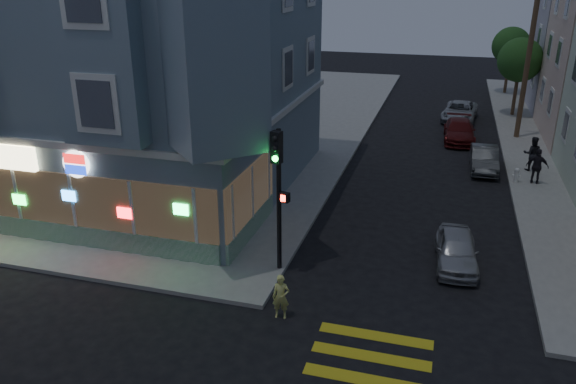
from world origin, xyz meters
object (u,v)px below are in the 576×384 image
at_px(parked_car_b, 484,159).
at_px(parked_car_c, 459,131).
at_px(traffic_signal, 278,178).
at_px(running_child, 281,297).
at_px(street_tree_near, 520,60).
at_px(street_tree_far, 511,46).
at_px(parked_car_d, 460,111).
at_px(fire_hydrant, 517,175).
at_px(pedestrian_b, 537,166).
at_px(parked_car_a, 457,250).
at_px(utility_pole, 528,60).
at_px(pedestrian_a, 532,154).

distance_m(parked_car_b, parked_car_c, 5.35).
relative_size(parked_car_b, traffic_signal, 0.76).
bearing_deg(parked_car_c, parked_car_b, -78.42).
bearing_deg(running_child, traffic_signal, 100.05).
relative_size(street_tree_near, street_tree_far, 1.00).
xyz_separation_m(parked_car_d, fire_hydrant, (2.70, -12.17, -0.12)).
relative_size(street_tree_far, pedestrian_b, 3.11).
bearing_deg(parked_car_b, running_child, -112.66).
bearing_deg(parked_car_b, street_tree_near, 78.59).
bearing_deg(running_child, street_tree_near, 64.77).
relative_size(street_tree_far, parked_car_d, 1.16).
bearing_deg(parked_car_a, traffic_signal, -162.01).
distance_m(pedestrian_b, parked_car_d, 12.65).
relative_size(pedestrian_b, parked_car_b, 0.46).
relative_size(parked_car_b, fire_hydrant, 5.35).
bearing_deg(parked_car_c, pedestrian_b, -64.92).
bearing_deg(utility_pole, fire_hydrant, -94.77).
xyz_separation_m(street_tree_near, street_tree_far, (0.00, 8.00, 0.00)).
distance_m(street_tree_far, pedestrian_b, 22.55).
bearing_deg(parked_car_c, utility_pole, 20.67).
bearing_deg(street_tree_far, parked_car_a, -96.53).
relative_size(running_child, parked_car_b, 0.38).
relative_size(utility_pole, pedestrian_a, 5.13).
relative_size(street_tree_near, pedestrian_b, 3.11).
bearing_deg(street_tree_near, fire_hydrant, -93.58).
xyz_separation_m(utility_pole, parked_car_b, (-2.14, -6.62, -4.19)).
xyz_separation_m(parked_car_b, fire_hydrant, (1.44, -1.77, -0.10)).
relative_size(utility_pole, street_tree_near, 1.70).
height_order(street_tree_far, parked_car_a, street_tree_far).
height_order(street_tree_far, fire_hydrant, street_tree_far).
relative_size(utility_pole, parked_car_d, 1.97).
distance_m(pedestrian_a, parked_car_a, 11.60).
xyz_separation_m(street_tree_far, traffic_signal, (-9.38, -33.72, -0.47)).
distance_m(street_tree_near, parked_car_b, 13.26).
height_order(street_tree_far, traffic_signal, street_tree_far).
bearing_deg(street_tree_far, parked_car_d, -109.40).
xyz_separation_m(utility_pole, street_tree_far, (0.20, 14.00, -0.86)).
height_order(utility_pole, pedestrian_b, utility_pole).
xyz_separation_m(utility_pole, parked_car_a, (-3.40, -17.43, -4.21)).
bearing_deg(running_child, street_tree_far, 68.35).
xyz_separation_m(pedestrian_b, parked_car_c, (-3.55, 6.94, -0.37)).
bearing_deg(pedestrian_a, street_tree_far, -92.12).
xyz_separation_m(pedestrian_a, parked_car_a, (-3.53, -11.04, -0.44)).
bearing_deg(running_child, pedestrian_b, 50.07).
distance_m(parked_car_a, parked_car_c, 16.01).
bearing_deg(parked_car_b, pedestrian_b, -38.04).
bearing_deg(pedestrian_a, parked_car_c, -56.54).
height_order(parked_car_b, parked_car_d, parked_car_d).
distance_m(street_tree_far, fire_hydrant, 22.67).
bearing_deg(parked_car_d, street_tree_near, 37.68).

